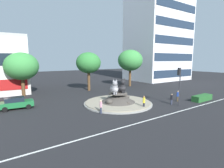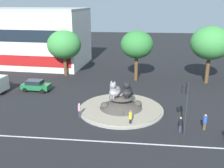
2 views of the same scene
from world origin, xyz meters
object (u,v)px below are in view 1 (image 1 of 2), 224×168
at_px(office_tower, 158,27).
at_px(third_tree_left, 22,66).
at_px(cat_statue_grey, 114,88).
at_px(pedestrian_yellow_shirt, 144,102).
at_px(traffic_light_mast, 179,78).
at_px(pedestrian_black_shirt, 172,99).
at_px(pedestrian_pink_shirt, 101,106).
at_px(sedan_on_far_lane, 16,103).
at_px(pedestrian_blue_shirt, 178,96).
at_px(cat_statue_black, 122,87).
at_px(second_tree_near_tower, 130,60).
at_px(broadleaf_tree_behind_island, 88,63).

xyz_separation_m(office_tower, third_tree_left, (-40.41, -4.38, -11.54)).
relative_size(cat_statue_grey, pedestrian_yellow_shirt, 1.23).
xyz_separation_m(third_tree_left, pedestrian_yellow_shirt, (12.07, -18.15, -4.38)).
bearing_deg(traffic_light_mast, pedestrian_black_shirt, 6.33).
relative_size(third_tree_left, pedestrian_pink_shirt, 4.66).
height_order(third_tree_left, sedan_on_far_lane, third_tree_left).
distance_m(cat_statue_grey, third_tree_left, 17.63).
xyz_separation_m(cat_statue_grey, pedestrian_blue_shirt, (9.49, -3.93, -1.54)).
relative_size(cat_statue_black, second_tree_near_tower, 0.25).
height_order(cat_statue_grey, cat_statue_black, cat_statue_black).
height_order(broadleaf_tree_behind_island, third_tree_left, broadleaf_tree_behind_island).
bearing_deg(second_tree_near_tower, office_tower, 20.39).
bearing_deg(office_tower, third_tree_left, -172.44).
height_order(office_tower, pedestrian_pink_shirt, office_tower).
xyz_separation_m(cat_statue_black, sedan_on_far_lane, (-13.46, 5.48, -1.61)).
height_order(traffic_light_mast, broadleaf_tree_behind_island, broadleaf_tree_behind_island).
xyz_separation_m(third_tree_left, pedestrian_blue_shirt, (19.53, -18.12, -4.46)).
xyz_separation_m(second_tree_near_tower, sedan_on_far_lane, (-25.36, -6.59, -5.51)).
xyz_separation_m(broadleaf_tree_behind_island, pedestrian_black_shirt, (4.75, -17.17, -4.98)).
bearing_deg(pedestrian_yellow_shirt, third_tree_left, -127.62).
bearing_deg(pedestrian_pink_shirt, second_tree_near_tower, 54.63).
bearing_deg(traffic_light_mast, sedan_on_far_lane, 57.32).
relative_size(cat_statue_grey, sedan_on_far_lane, 0.53).
bearing_deg(sedan_on_far_lane, pedestrian_blue_shirt, -19.93).
distance_m(broadleaf_tree_behind_island, sedan_on_far_lane, 16.60).
relative_size(traffic_light_mast, office_tower, 0.16).
relative_size(pedestrian_black_shirt, sedan_on_far_lane, 0.38).
distance_m(cat_statue_black, pedestrian_yellow_shirt, 4.43).
distance_m(third_tree_left, pedestrian_yellow_shirt, 22.24).
xyz_separation_m(cat_statue_grey, second_tree_near_tower, (13.35, 12.25, 3.91)).
bearing_deg(pedestrian_blue_shirt, pedestrian_pink_shirt, 101.77).
bearing_deg(traffic_light_mast, pedestrian_pink_shirt, 71.49).
distance_m(cat_statue_grey, cat_statue_black, 1.46).
relative_size(office_tower, sedan_on_far_lane, 8.07).
bearing_deg(pedestrian_yellow_shirt, second_tree_near_tower, 163.82).
relative_size(cat_statue_black, pedestrian_black_shirt, 1.40).
height_order(office_tower, third_tree_left, office_tower).
bearing_deg(broadleaf_tree_behind_island, office_tower, 12.09).
height_order(cat_statue_grey, pedestrian_blue_shirt, cat_statue_grey).
xyz_separation_m(third_tree_left, pedestrian_pink_shirt, (6.34, -16.62, -4.44)).
relative_size(pedestrian_yellow_shirt, pedestrian_pink_shirt, 1.07).
xyz_separation_m(office_tower, pedestrian_pink_shirt, (-34.07, -21.00, -15.98)).
height_order(cat_statue_grey, sedan_on_far_lane, cat_statue_grey).
distance_m(third_tree_left, sedan_on_far_lane, 9.86).
height_order(pedestrian_black_shirt, pedestrian_pink_shirt, pedestrian_pink_shirt).
xyz_separation_m(cat_statue_black, pedestrian_black_shirt, (5.54, -4.81, -1.59)).
relative_size(traffic_light_mast, pedestrian_black_shirt, 3.36).
bearing_deg(cat_statue_black, pedestrian_black_shirt, 54.90).
bearing_deg(pedestrian_blue_shirt, sedan_on_far_lane, 84.26).
bearing_deg(cat_statue_grey, pedestrian_yellow_shirt, 49.84).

